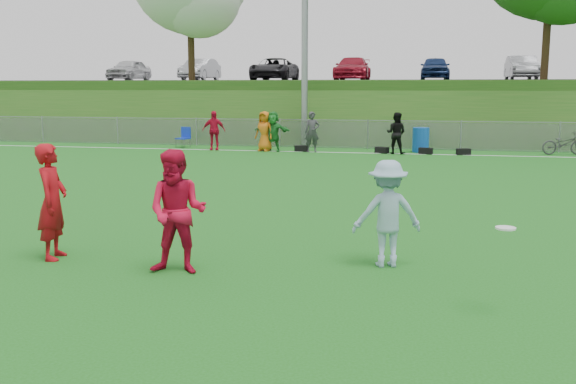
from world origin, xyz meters
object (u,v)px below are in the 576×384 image
(player_red_left, at_px, (52,202))
(player_blue, at_px, (387,214))
(bicycle, at_px, (564,144))
(recycling_bin, at_px, (421,140))
(frisbee, at_px, (506,228))
(player_red_center, at_px, (178,212))

(player_red_left, distance_m, player_blue, 5.27)
(player_red_left, bearing_deg, bicycle, -43.71)
(player_red_left, height_order, recycling_bin, player_red_left)
(frisbee, height_order, bicycle, frisbee)
(player_red_center, height_order, frisbee, player_red_center)
(player_blue, distance_m, frisbee, 2.41)
(frisbee, distance_m, recycling_bin, 19.70)
(player_red_left, height_order, bicycle, player_red_left)
(player_red_left, bearing_deg, frisbee, -112.68)
(frisbee, bearing_deg, recycling_bin, 93.04)
(player_red_center, height_order, recycling_bin, player_red_center)
(player_red_left, relative_size, player_blue, 1.13)
(player_red_center, relative_size, player_blue, 1.12)
(player_red_center, height_order, bicycle, player_red_center)
(player_blue, height_order, bicycle, player_blue)
(bicycle, bearing_deg, player_red_left, 137.96)
(recycling_bin, relative_size, bicycle, 0.60)
(player_red_left, xyz_separation_m, frisbee, (6.72, -1.24, 0.15))
(player_red_center, xyz_separation_m, bicycle, (9.09, 18.91, -0.47))
(player_blue, bearing_deg, player_red_center, 1.54)
(player_red_left, bearing_deg, player_red_center, -111.37)
(bicycle, bearing_deg, frisbee, 156.25)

